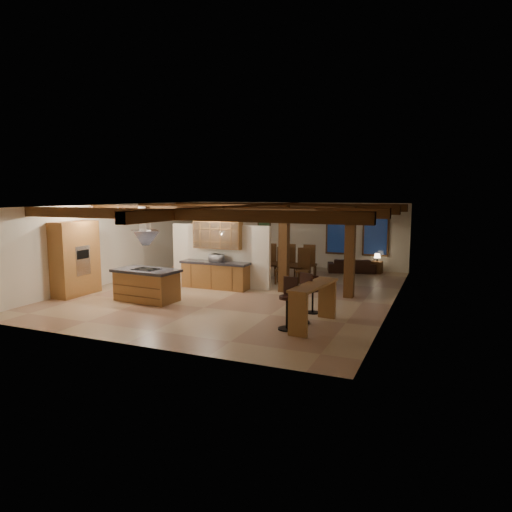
# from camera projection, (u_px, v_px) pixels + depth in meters

# --- Properties ---
(ground) EXTENTS (12.00, 12.00, 0.00)m
(ground) POSITION_uv_depth(u_px,v_px,m) (240.00, 291.00, 15.50)
(ground) COLOR tan
(ground) RESTS_ON ground
(room_walls) EXTENTS (12.00, 12.00, 12.00)m
(room_walls) POSITION_uv_depth(u_px,v_px,m) (240.00, 239.00, 15.26)
(room_walls) COLOR silver
(room_walls) RESTS_ON ground
(ceiling_beams) EXTENTS (10.00, 12.00, 0.28)m
(ceiling_beams) POSITION_uv_depth(u_px,v_px,m) (240.00, 210.00, 15.13)
(ceiling_beams) COLOR #3F230F
(ceiling_beams) RESTS_ON room_walls
(timber_posts) EXTENTS (2.50, 0.30, 2.90)m
(timber_posts) POSITION_uv_depth(u_px,v_px,m) (316.00, 241.00, 14.75)
(timber_posts) COLOR #3F230F
(timber_posts) RESTS_ON ground
(partition_wall) EXTENTS (3.80, 0.18, 2.20)m
(partition_wall) POSITION_uv_depth(u_px,v_px,m) (220.00, 256.00, 16.19)
(partition_wall) COLOR silver
(partition_wall) RESTS_ON ground
(pantry_cabinet) EXTENTS (0.67, 1.60, 2.40)m
(pantry_cabinet) POSITION_uv_depth(u_px,v_px,m) (75.00, 259.00, 14.76)
(pantry_cabinet) COLOR #93592F
(pantry_cabinet) RESTS_ON ground
(back_counter) EXTENTS (2.50, 0.66, 0.94)m
(back_counter) POSITION_uv_depth(u_px,v_px,m) (215.00, 275.00, 15.92)
(back_counter) COLOR #93592F
(back_counter) RESTS_ON ground
(upper_display_cabinet) EXTENTS (1.80, 0.36, 0.95)m
(upper_display_cabinet) POSITION_uv_depth(u_px,v_px,m) (217.00, 235.00, 15.92)
(upper_display_cabinet) COLOR #93592F
(upper_display_cabinet) RESTS_ON partition_wall
(range_hood) EXTENTS (1.10, 1.10, 1.40)m
(range_hood) POSITION_uv_depth(u_px,v_px,m) (145.00, 243.00, 13.87)
(range_hood) COLOR silver
(range_hood) RESTS_ON room_walls
(back_windows) EXTENTS (2.70, 0.07, 1.70)m
(back_windows) POSITION_uv_depth(u_px,v_px,m) (357.00, 236.00, 19.63)
(back_windows) COLOR #3F230F
(back_windows) RESTS_ON room_walls
(framed_art) EXTENTS (0.65, 0.05, 0.85)m
(framed_art) POSITION_uv_depth(u_px,v_px,m) (264.00, 228.00, 21.27)
(framed_art) COLOR #3F230F
(framed_art) RESTS_ON room_walls
(recessed_cans) EXTENTS (3.16, 2.46, 0.03)m
(recessed_cans) POSITION_uv_depth(u_px,v_px,m) (141.00, 207.00, 14.32)
(recessed_cans) COLOR silver
(recessed_cans) RESTS_ON room_walls
(kitchen_island) EXTENTS (2.08, 1.21, 1.00)m
(kitchen_island) POSITION_uv_depth(u_px,v_px,m) (147.00, 285.00, 14.04)
(kitchen_island) COLOR #93592F
(kitchen_island) RESTS_ON ground
(dining_table) EXTENTS (1.87, 1.26, 0.60)m
(dining_table) POSITION_uv_depth(u_px,v_px,m) (286.00, 272.00, 17.48)
(dining_table) COLOR #381E0E
(dining_table) RESTS_ON ground
(sofa) EXTENTS (2.09, 1.31, 0.57)m
(sofa) POSITION_uv_depth(u_px,v_px,m) (351.00, 266.00, 19.17)
(sofa) COLOR black
(sofa) RESTS_ON ground
(microwave) EXTENTS (0.54, 0.42, 0.26)m
(microwave) POSITION_uv_depth(u_px,v_px,m) (217.00, 258.00, 15.82)
(microwave) COLOR silver
(microwave) RESTS_ON back_counter
(bar_counter) EXTENTS (0.76, 2.10, 1.08)m
(bar_counter) POSITION_uv_depth(u_px,v_px,m) (314.00, 298.00, 11.25)
(bar_counter) COLOR #93592F
(bar_counter) RESTS_ON ground
(side_table) EXTENTS (0.46, 0.46, 0.51)m
(side_table) POSITION_uv_depth(u_px,v_px,m) (377.00, 267.00, 18.97)
(side_table) COLOR #3F230F
(side_table) RESTS_ON ground
(table_lamp) EXTENTS (0.27, 0.27, 0.32)m
(table_lamp) POSITION_uv_depth(u_px,v_px,m) (377.00, 256.00, 18.90)
(table_lamp) COLOR black
(table_lamp) RESTS_ON side_table
(bar_stool_a) EXTENTS (0.44, 0.46, 1.27)m
(bar_stool_a) POSITION_uv_depth(u_px,v_px,m) (288.00, 303.00, 11.04)
(bar_stool_a) COLOR black
(bar_stool_a) RESTS_ON ground
(bar_stool_b) EXTENTS (0.47, 0.48, 1.27)m
(bar_stool_b) POSITION_uv_depth(u_px,v_px,m) (302.00, 298.00, 11.61)
(bar_stool_b) COLOR black
(bar_stool_b) RESTS_ON ground
(bar_stool_c) EXTENTS (0.37, 0.38, 1.02)m
(bar_stool_c) POSITION_uv_depth(u_px,v_px,m) (313.00, 294.00, 12.59)
(bar_stool_c) COLOR black
(bar_stool_c) RESTS_ON ground
(dining_chairs) EXTENTS (2.23, 2.23, 1.33)m
(dining_chairs) POSITION_uv_depth(u_px,v_px,m) (287.00, 262.00, 17.43)
(dining_chairs) COLOR #3F230F
(dining_chairs) RESTS_ON ground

